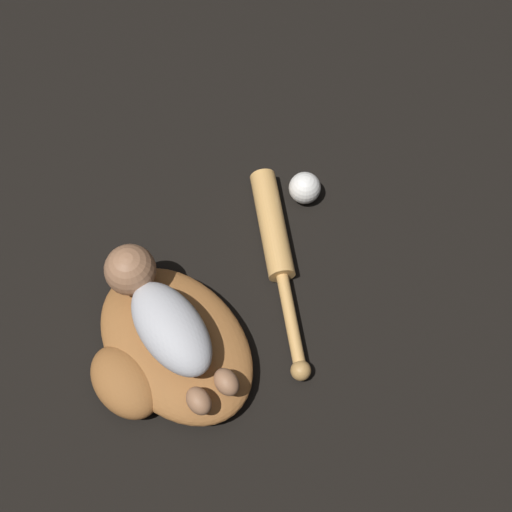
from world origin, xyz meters
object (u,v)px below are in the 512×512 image
(baby_figure, at_px, (161,314))
(baseball_glove, at_px, (167,350))
(baseball, at_px, (305,188))
(baseball_bat, at_px, (276,246))

(baby_figure, bearing_deg, baseball_glove, 141.59)
(baby_figure, xyz_separation_m, baseball, (0.03, -0.43, -0.09))
(baby_figure, relative_size, baseball_bat, 0.90)
(baseball, bearing_deg, baseball_glove, 98.00)
(baby_figure, xyz_separation_m, baseball_bat, (-0.02, -0.29, -0.09))
(baseball, bearing_deg, baby_figure, 94.21)
(baseball_bat, bearing_deg, baby_figure, 86.02)
(baby_figure, height_order, baseball_bat, baby_figure)
(baseball_glove, relative_size, baby_figure, 1.07)
(baby_figure, height_order, baseball, baby_figure)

